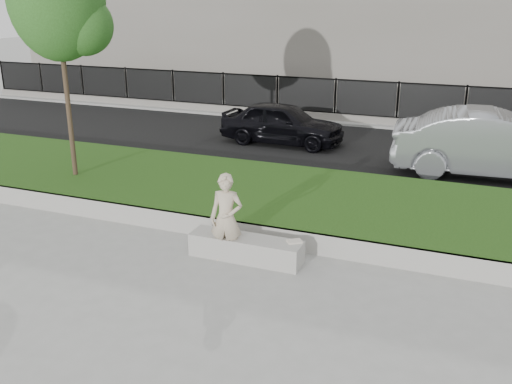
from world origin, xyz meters
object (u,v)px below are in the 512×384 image
at_px(man, 226,218).
at_px(young_tree, 61,3).
at_px(stone_bench, 246,248).
at_px(car_dark, 282,123).
at_px(car_silver, 496,145).
at_px(book, 294,241).

distance_m(man, young_tree, 6.28).
distance_m(stone_bench, man, 0.67).
xyz_separation_m(car_dark, car_silver, (6.05, -1.23, 0.18)).
height_order(stone_bench, man, man).
relative_size(young_tree, car_dark, 1.40).
bearing_deg(stone_bench, man, -153.08).
xyz_separation_m(book, car_silver, (3.12, 6.53, 0.44)).
xyz_separation_m(man, car_dark, (-1.79, 8.04, -0.10)).
bearing_deg(car_dark, man, -165.29).
height_order(man, book, man).
bearing_deg(stone_bench, young_tree, 158.57).
height_order(stone_bench, car_dark, car_dark).
relative_size(man, car_dark, 0.41).
bearing_deg(car_silver, man, 143.12).
height_order(book, car_dark, car_dark).
bearing_deg(man, car_dark, 95.03).
distance_m(young_tree, car_silver, 10.72).
bearing_deg(car_dark, car_silver, -99.35).
height_order(young_tree, car_silver, young_tree).
height_order(man, young_tree, young_tree).
distance_m(book, car_dark, 8.30).
relative_size(man, young_tree, 0.30).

